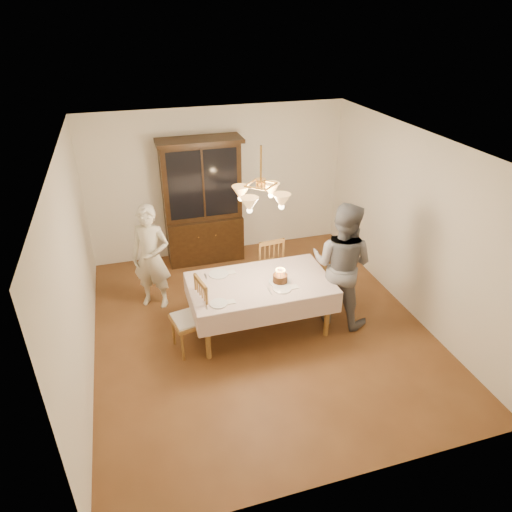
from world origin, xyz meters
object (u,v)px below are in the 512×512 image
object	(u,v)px
china_hutch	(203,204)
birthday_cake	(280,279)
chair_far_side	(267,268)
elderly_woman	(151,258)
dining_table	(260,287)

from	to	relation	value
china_hutch	birthday_cake	distance (m)	2.42
chair_far_side	china_hutch	bearing A→B (deg)	116.57
chair_far_side	elderly_woman	world-z (taller)	elderly_woman
dining_table	chair_far_side	size ratio (longest dim) A/B	1.90
chair_far_side	elderly_woman	xyz separation A→B (m)	(-1.71, 0.18, 0.36)
elderly_woman	chair_far_side	bearing A→B (deg)	20.93
dining_table	chair_far_side	world-z (taller)	chair_far_side
china_hutch	elderly_woman	distance (m)	1.60
china_hutch	chair_far_side	bearing A→B (deg)	-63.43
china_hutch	birthday_cake	xyz separation A→B (m)	(0.59, -2.34, -0.23)
chair_far_side	elderly_woman	size ratio (longest dim) A/B	0.62
dining_table	china_hutch	world-z (taller)	china_hutch
dining_table	birthday_cake	world-z (taller)	birthday_cake
birthday_cake	china_hutch	bearing A→B (deg)	104.11
dining_table	china_hutch	distance (m)	2.31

